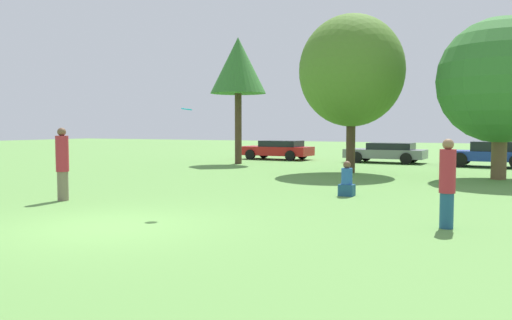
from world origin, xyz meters
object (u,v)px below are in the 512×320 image
(person_thrower, at_px, (62,164))
(bystander_sitting, at_px, (347,182))
(tree_0, at_px, (238,67))
(parked_car_red, at_px, (278,149))
(frisbee, at_px, (187,109))
(person_catcher, at_px, (447,183))
(tree_1, at_px, (352,71))
(parked_car_grey, at_px, (386,152))
(parked_car_blue, at_px, (491,153))
(tree_2, at_px, (501,81))

(person_thrower, height_order, bystander_sitting, person_thrower)
(tree_0, xyz_separation_m, parked_car_red, (0.36, 4.37, -4.57))
(frisbee, xyz_separation_m, tree_0, (-6.42, 14.31, 2.81))
(person_catcher, xyz_separation_m, tree_1, (-5.11, 11.13, 3.48))
(person_catcher, xyz_separation_m, parked_car_red, (-11.65, 18.05, -0.27))
(bystander_sitting, bearing_deg, person_catcher, -50.37)
(person_thrower, bearing_deg, tree_1, 65.50)
(tree_1, bearing_deg, tree_0, 159.77)
(frisbee, relative_size, parked_car_grey, 0.06)
(person_thrower, height_order, parked_car_grey, person_thrower)
(tree_1, relative_size, parked_car_red, 1.56)
(frisbee, height_order, parked_car_blue, frisbee)
(tree_0, height_order, tree_1, tree_1)
(bystander_sitting, bearing_deg, parked_car_red, 120.87)
(parked_car_red, bearing_deg, parked_car_grey, -178.23)
(parked_car_grey, bearing_deg, person_thrower, 77.94)
(tree_2, height_order, parked_car_blue, tree_2)
(frisbee, relative_size, tree_0, 0.04)
(bystander_sitting, bearing_deg, tree_2, 61.89)
(parked_car_red, bearing_deg, frisbee, 109.64)
(person_thrower, xyz_separation_m, parked_car_red, (-2.04, 18.63, -0.38))
(parked_car_grey, xyz_separation_m, parked_car_blue, (5.30, -0.74, 0.08))
(person_catcher, bearing_deg, parked_car_blue, -94.28)
(person_thrower, bearing_deg, parked_car_grey, 72.81)
(frisbee, bearing_deg, parked_car_grey, 88.38)
(bystander_sitting, distance_m, parked_car_grey, 14.47)
(parked_car_grey, bearing_deg, bystander_sitting, 99.50)
(tree_0, height_order, tree_2, tree_0)
(bystander_sitting, distance_m, tree_1, 8.63)
(frisbee, height_order, tree_1, tree_1)
(person_catcher, distance_m, parked_car_red, 21.48)
(bystander_sitting, bearing_deg, parked_car_grey, 97.83)
(bystander_sitting, xyz_separation_m, parked_car_red, (-8.56, 14.32, 0.21))
(parked_car_grey, relative_size, parked_car_blue, 1.05)
(person_catcher, bearing_deg, parked_car_red, -60.63)
(bystander_sitting, bearing_deg, frisbee, -119.82)
(frisbee, height_order, tree_0, tree_0)
(tree_0, distance_m, tree_1, 7.40)
(person_catcher, bearing_deg, tree_0, -52.19)
(tree_0, height_order, parked_car_grey, tree_0)
(parked_car_blue, bearing_deg, parked_car_red, -1.83)
(tree_1, height_order, parked_car_blue, tree_1)
(tree_0, bearing_deg, frisbee, -65.84)
(parked_car_red, relative_size, parked_car_grey, 1.00)
(bystander_sitting, height_order, tree_2, tree_2)
(person_catcher, distance_m, bystander_sitting, 4.86)
(tree_2, bearing_deg, parked_car_grey, 128.42)
(person_catcher, bearing_deg, parked_car_grey, -77.82)
(person_thrower, bearing_deg, parked_car_blue, 57.70)
(parked_car_red, xyz_separation_m, parked_car_blue, (11.89, -0.73, 0.07))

